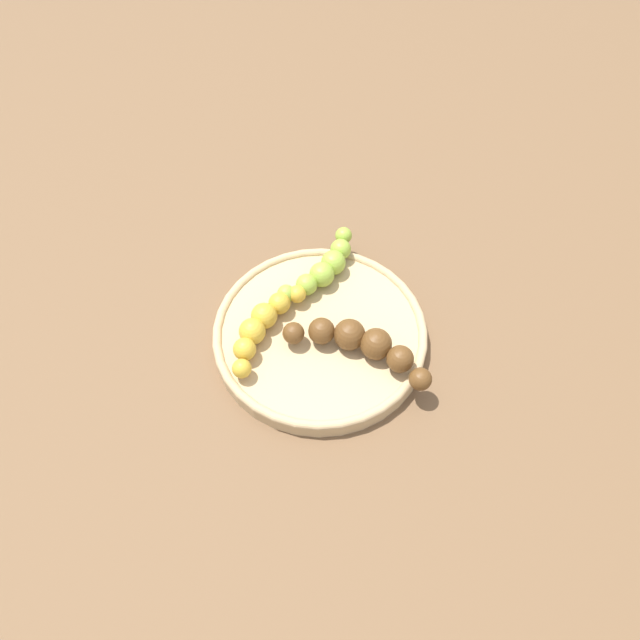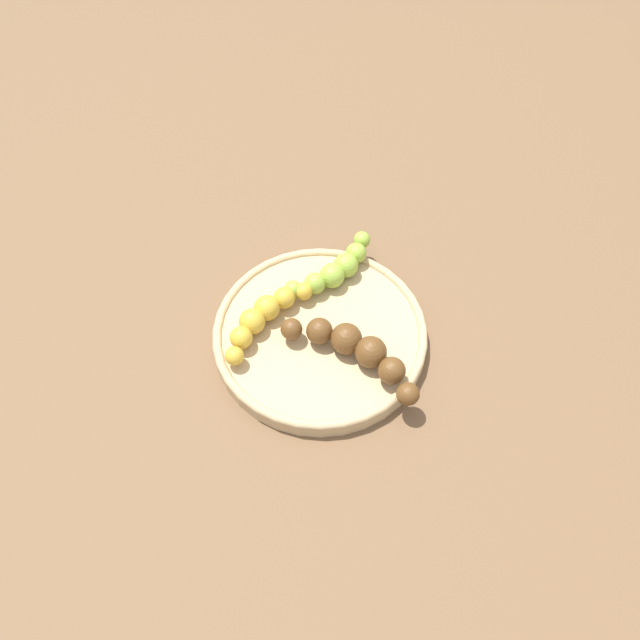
% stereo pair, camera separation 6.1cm
% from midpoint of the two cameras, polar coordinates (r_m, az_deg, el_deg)
% --- Properties ---
extents(ground_plane, '(2.40, 2.40, 0.00)m').
position_cam_midpoint_polar(ground_plane, '(0.64, 2.72, -2.12)').
color(ground_plane, brown).
extents(fruit_bowl, '(0.24, 0.24, 0.02)m').
position_cam_midpoint_polar(fruit_bowl, '(0.63, 2.76, -1.53)').
color(fruit_bowl, tan).
rests_on(fruit_bowl, ground_plane).
extents(banana_overripe, '(0.08, 0.15, 0.03)m').
position_cam_midpoint_polar(banana_overripe, '(0.60, 6.48, -3.16)').
color(banana_overripe, '#593819').
rests_on(banana_overripe, fruit_bowl).
extents(banana_green, '(0.12, 0.05, 0.03)m').
position_cam_midpoint_polar(banana_green, '(0.66, 4.30, 4.98)').
color(banana_green, '#8CAD38').
rests_on(banana_green, fruit_bowl).
extents(banana_spotted, '(0.13, 0.06, 0.03)m').
position_cam_midpoint_polar(banana_spotted, '(0.62, -2.95, 0.12)').
color(banana_spotted, gold).
rests_on(banana_spotted, fruit_bowl).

